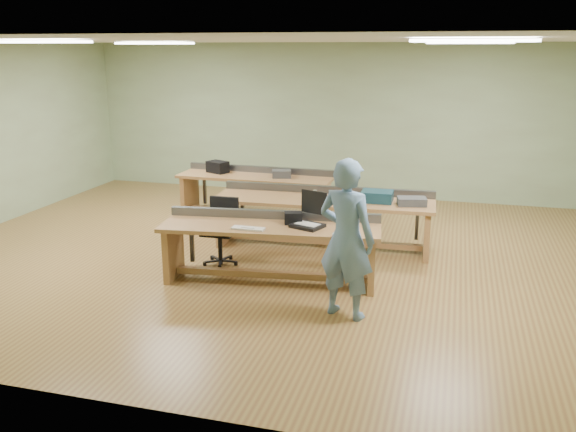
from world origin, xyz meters
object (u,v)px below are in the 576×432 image
object	(u,v)px
workbench_mid	(324,211)
workbench_back	(256,187)
parts_bin_grey	(412,201)
laptop_base	(307,226)
parts_bin_teal	(377,196)
drinks_can	(315,194)
camera_bag	(293,218)
workbench_front	(271,240)
person	(346,239)
task_chair	(221,240)
mug	(319,196)

from	to	relation	value
workbench_mid	workbench_back	distance (m)	1.99
workbench_mid	parts_bin_grey	xyz separation A→B (m)	(1.28, -0.05, 0.24)
laptop_base	parts_bin_teal	size ratio (longest dim) A/B	0.83
parts_bin_teal	drinks_can	distance (m)	0.92
laptop_base	parts_bin_grey	bearing A→B (deg)	71.85
camera_bag	parts_bin_grey	distance (m)	1.94
laptop_base	workbench_front	bearing A→B (deg)	-157.80
camera_bag	parts_bin_teal	bearing A→B (deg)	41.86
workbench_front	person	size ratio (longest dim) A/B	1.58
parts_bin_teal	workbench_back	bearing A→B (deg)	150.48
task_chair	parts_bin_grey	size ratio (longest dim) A/B	2.28
workbench_back	task_chair	bearing A→B (deg)	-81.84
workbench_back	person	world-z (taller)	person
person	parts_bin_grey	size ratio (longest dim) A/B	4.49
laptop_base	task_chair	world-z (taller)	task_chair
task_chair	workbench_front	bearing A→B (deg)	-28.72
person	drinks_can	distance (m)	2.50
workbench_mid	parts_bin_teal	distance (m)	0.83
camera_bag	mug	world-z (taller)	camera_bag
parts_bin_teal	mug	distance (m)	0.84
workbench_mid	drinks_can	world-z (taller)	drinks_can
workbench_back	parts_bin_teal	bearing A→B (deg)	-28.26
workbench_front	task_chair	size ratio (longest dim) A/B	3.10
workbench_back	parts_bin_teal	size ratio (longest dim) A/B	6.12
task_chair	drinks_can	distance (m)	1.60
mug	workbench_mid	bearing A→B (deg)	44.84
workbench_back	mug	bearing A→B (deg)	-42.07
workbench_front	camera_bag	xyz separation A→B (m)	(0.27, 0.12, 0.27)
camera_bag	parts_bin_teal	xyz separation A→B (m)	(0.87, 1.44, 0.00)
task_chair	mug	bearing A→B (deg)	40.90
workbench_mid	parts_bin_grey	distance (m)	1.31
workbench_mid	workbench_back	bearing A→B (deg)	136.20
person	drinks_can	bearing A→B (deg)	-51.63
laptop_base	parts_bin_teal	world-z (taller)	parts_bin_teal
parts_bin_teal	workbench_front	bearing A→B (deg)	-126.22
workbench_front	laptop_base	distance (m)	0.52
workbench_mid	camera_bag	xyz separation A→B (m)	(-0.09, -1.42, 0.26)
workbench_mid	task_chair	size ratio (longest dim) A/B	3.58
workbench_back	camera_bag	size ratio (longest dim) A/B	12.32
parts_bin_grey	laptop_base	bearing A→B (deg)	-128.41
workbench_mid	mug	distance (m)	0.25
workbench_front	mug	world-z (taller)	workbench_front
workbench_front	workbench_mid	size ratio (longest dim) A/B	0.87
workbench_back	drinks_can	size ratio (longest dim) A/B	23.78
workbench_mid	parts_bin_teal	bearing A→B (deg)	-1.32
workbench_mid	laptop_base	bearing A→B (deg)	-88.13
parts_bin_grey	camera_bag	bearing A→B (deg)	-135.13
person	workbench_back	bearing A→B (deg)	-40.66
camera_bag	mug	bearing A→B (deg)	71.67
parts_bin_teal	laptop_base	bearing A→B (deg)	-113.36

